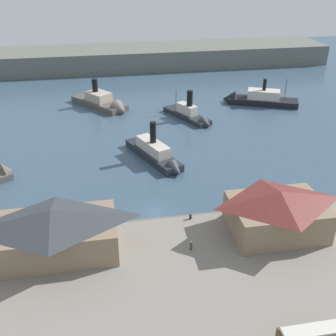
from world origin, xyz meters
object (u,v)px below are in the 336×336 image
(ferry_shed_east_terminal, at_px, (53,231))
(mooring_post_center_east, at_px, (190,217))
(pedestrian_standing_center, at_px, (191,246))
(ferry_moored_west, at_px, (105,103))
(ferry_approaching_west, at_px, (255,99))
(ferry_shed_central_terminal, at_px, (277,211))
(ferry_moored_east, at_px, (191,115))
(ferry_outer_harbor, at_px, (157,155))

(ferry_shed_east_terminal, distance_m, mooring_post_center_east, 23.90)
(pedestrian_standing_center, xyz_separation_m, ferry_moored_west, (-10.86, 73.31, -0.44))
(ferry_approaching_west, bearing_deg, ferry_moored_west, 174.74)
(ferry_shed_east_terminal, bearing_deg, ferry_shed_central_terminal, -1.57)
(ferry_approaching_west, relative_size, ferry_moored_east, 1.26)
(ferry_shed_east_terminal, distance_m, ferry_approaching_west, 87.84)
(ferry_moored_west, bearing_deg, ferry_approaching_west, -5.26)
(ferry_outer_harbor, bearing_deg, pedestrian_standing_center, -89.62)
(pedestrian_standing_center, xyz_separation_m, ferry_approaching_west, (37.06, 68.91, -0.37))
(ferry_moored_east, distance_m, ferry_moored_west, 28.60)
(ferry_moored_east, bearing_deg, ferry_shed_central_terminal, -88.24)
(pedestrian_standing_center, bearing_deg, ferry_shed_east_terminal, 171.11)
(ferry_approaching_west, bearing_deg, ferry_moored_east, -156.02)
(ferry_shed_east_terminal, distance_m, ferry_moored_east, 65.33)
(ferry_shed_central_terminal, distance_m, mooring_post_center_east, 15.18)
(ferry_shed_central_terminal, height_order, ferry_approaching_west, ferry_shed_central_terminal)
(ferry_shed_east_terminal, xyz_separation_m, pedestrian_standing_center, (21.27, -3.33, -3.27))
(mooring_post_center_east, height_order, ferry_moored_west, ferry_moored_west)
(mooring_post_center_east, xyz_separation_m, ferry_approaching_west, (35.22, 60.59, -0.06))
(ferry_shed_central_terminal, xyz_separation_m, ferry_outer_harbor, (-15.53, 31.78, -3.58))
(mooring_post_center_east, xyz_separation_m, ferry_moored_east, (11.75, 50.15, -0.15))
(pedestrian_standing_center, distance_m, ferry_outer_harbor, 34.11)
(ferry_shed_central_terminal, height_order, pedestrian_standing_center, ferry_shed_central_terminal)
(ferry_moored_west, bearing_deg, ferry_moored_east, -31.29)
(mooring_post_center_east, height_order, ferry_outer_harbor, ferry_outer_harbor)
(ferry_outer_harbor, bearing_deg, ferry_approaching_west, 43.03)
(ferry_moored_east, bearing_deg, ferry_approaching_west, 23.98)
(mooring_post_center_east, xyz_separation_m, ferry_moored_west, (-12.69, 65.00, -0.13))
(pedestrian_standing_center, bearing_deg, mooring_post_center_east, 77.58)
(ferry_shed_east_terminal, bearing_deg, pedestrian_standing_center, -8.89)
(pedestrian_standing_center, height_order, ferry_outer_harbor, ferry_outer_harbor)
(pedestrian_standing_center, xyz_separation_m, mooring_post_center_east, (1.83, 8.31, -0.31))
(ferry_moored_west, bearing_deg, ferry_shed_central_terminal, -69.77)
(ferry_shed_central_terminal, xyz_separation_m, pedestrian_standing_center, (-15.30, -2.33, -3.29))
(ferry_outer_harbor, xyz_separation_m, ferry_moored_east, (13.81, 24.36, -0.16))
(ferry_shed_east_terminal, distance_m, ferry_shed_central_terminal, 36.59)
(ferry_shed_central_terminal, distance_m, ferry_approaching_west, 70.14)
(mooring_post_center_east, height_order, ferry_moored_east, ferry_moored_east)
(ferry_moored_west, bearing_deg, ferry_shed_east_terminal, -98.46)
(ferry_outer_harbor, bearing_deg, ferry_shed_east_terminal, -124.36)
(pedestrian_standing_center, distance_m, ferry_moored_west, 74.12)
(pedestrian_standing_center, distance_m, mooring_post_center_east, 8.52)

